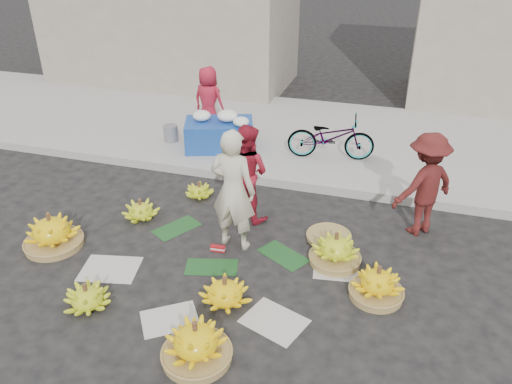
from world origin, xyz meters
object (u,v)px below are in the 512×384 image
(flower_table, at_px, (220,133))
(bicycle, at_px, (331,137))
(banana_bunch_0, at_px, (52,232))
(vendor_cream, at_px, (233,190))
(banana_bunch_4, at_px, (377,284))

(flower_table, xyz_separation_m, bicycle, (2.01, 0.14, 0.10))
(banana_bunch_0, height_order, vendor_cream, vendor_cream)
(banana_bunch_4, height_order, vendor_cream, vendor_cream)
(banana_bunch_4, xyz_separation_m, bicycle, (-1.11, 3.39, 0.33))
(banana_bunch_4, relative_size, flower_table, 0.44)
(flower_table, bearing_deg, bicycle, -15.23)
(flower_table, bearing_deg, vendor_cream, -85.10)
(vendor_cream, xyz_separation_m, flower_table, (-1.21, 2.73, -0.41))
(bicycle, bearing_deg, vendor_cream, 155.57)
(banana_bunch_0, xyz_separation_m, banana_bunch_4, (4.19, 0.20, -0.04))
(banana_bunch_0, bearing_deg, vendor_cream, 17.80)
(banana_bunch_0, relative_size, banana_bunch_4, 1.42)
(banana_bunch_4, bearing_deg, bicycle, 108.08)
(vendor_cream, bearing_deg, flower_table, -60.61)
(banana_bunch_4, distance_m, vendor_cream, 2.08)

